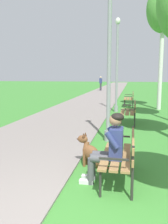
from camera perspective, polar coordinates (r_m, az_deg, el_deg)
paved_path at (r=26.80m, az=5.34°, el=4.87°), size 3.42×60.00×0.04m
park_bench_near at (r=4.39m, az=9.01°, el=-9.43°), size 0.55×1.50×0.85m
park_bench_mid at (r=9.44m, az=10.81°, el=0.38°), size 0.55×1.50×0.85m
park_bench_far at (r=14.65m, az=10.78°, el=3.36°), size 0.55×1.50×0.85m
person_seated_on_near_bench at (r=4.18m, az=6.10°, el=-7.88°), size 0.74×0.49×1.25m
dog_brown at (r=5.02m, az=2.18°, el=-10.02°), size 0.82×0.38×0.71m
lamp_post_near at (r=6.74m, az=5.93°, el=11.54°), size 0.24×0.24×4.26m
lamp_post_mid at (r=12.28m, az=7.79°, el=11.08°), size 0.24×0.24×4.59m
birch_tree_fourth at (r=13.96m, az=18.22°, el=21.72°), size 1.71×1.46×6.39m
pedestrian_distant at (r=27.85m, az=3.96°, el=6.73°), size 0.32×0.22×1.65m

